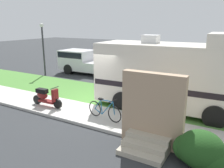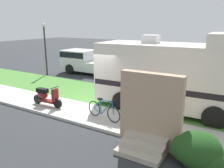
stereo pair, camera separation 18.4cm
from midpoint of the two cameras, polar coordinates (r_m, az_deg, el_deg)
The scene contains 11 objects.
ground_plane at distance 11.29m, azimuth -4.18°, elevation -5.15°, with size 80.00×80.00×0.00m, color #2D3033.
sidewalk at distance 10.38m, azimuth -8.01°, elevation -6.75°, with size 24.00×2.00×0.12m.
grass_strip at distance 12.47m, azimuth -0.23°, elevation -2.96°, with size 24.00×3.40×0.08m.
motorhome_rv at distance 10.51m, azimuth 15.29°, elevation 2.27°, with size 6.62×2.74×3.48m.
scooter at distance 11.08m, azimuth -15.53°, elevation -2.92°, with size 1.69×0.50×0.97m.
bicycle at distance 9.25m, azimuth -1.51°, elevation -6.51°, with size 1.66×0.52×0.88m.
pickup_truck_near at distance 18.24m, azimuth -5.63°, elevation 5.61°, with size 5.38×2.19×1.78m.
porch_steps at distance 7.39m, azimuth 9.77°, elevation -8.39°, with size 2.00×1.26×2.40m.
bush_by_porch at distance 6.90m, azimuth 21.07°, elevation -15.34°, with size 1.49×1.12×1.06m.
bottle_green at distance 8.19m, azimuth 9.81°, elevation -11.52°, with size 0.08×0.08×0.30m.
street_lamp_post at distance 17.92m, azimuth -15.93°, elevation 9.50°, with size 0.28×0.28×3.84m.
Camera 2 is at (6.22, -8.62, 3.85)m, focal length 37.04 mm.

